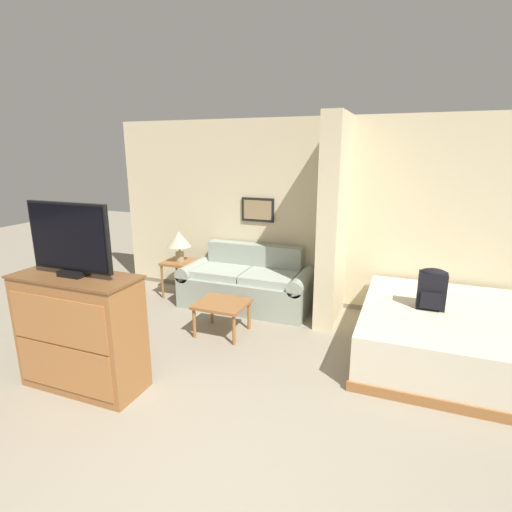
% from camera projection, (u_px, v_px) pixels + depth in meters
% --- Properties ---
extents(wall_back, '(6.67, 0.16, 2.60)m').
position_uv_depth(wall_back, '(330.00, 215.00, 5.51)').
color(wall_back, beige).
rests_on(wall_back, ground_plane).
extents(wall_partition_pillar, '(0.24, 0.90, 2.60)m').
position_uv_depth(wall_partition_pillar, '(334.00, 222.00, 5.00)').
color(wall_partition_pillar, beige).
rests_on(wall_partition_pillar, ground_plane).
extents(couch, '(1.84, 0.84, 0.84)m').
position_uv_depth(couch, '(248.00, 284.00, 5.69)').
color(couch, '#99A393').
rests_on(couch, ground_plane).
extents(coffee_table, '(0.60, 0.53, 0.40)m').
position_uv_depth(coffee_table, '(222.00, 307.00, 4.79)').
color(coffee_table, '#996033').
rests_on(coffee_table, ground_plane).
extents(side_table, '(0.46, 0.46, 0.55)m').
position_uv_depth(side_table, '(180.00, 267.00, 6.02)').
color(side_table, '#996033').
rests_on(side_table, ground_plane).
extents(table_lamp, '(0.36, 0.36, 0.45)m').
position_uv_depth(table_lamp, '(179.00, 240.00, 5.92)').
color(table_lamp, tan).
rests_on(table_lamp, side_table).
extents(tv_dresser, '(1.17, 0.49, 1.09)m').
position_uv_depth(tv_dresser, '(81.00, 332.00, 3.66)').
color(tv_dresser, '#996033').
rests_on(tv_dresser, ground_plane).
extents(tv, '(0.85, 0.16, 0.65)m').
position_uv_depth(tv, '(69.00, 240.00, 3.44)').
color(tv, black).
rests_on(tv, tv_dresser).
extents(bed, '(1.66, 2.01, 0.54)m').
position_uv_depth(bed, '(441.00, 333.00, 4.27)').
color(bed, '#996033').
rests_on(bed, ground_plane).
extents(backpack, '(0.28, 0.19, 0.44)m').
position_uv_depth(backpack, '(432.00, 288.00, 4.18)').
color(backpack, black).
rests_on(backpack, bed).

